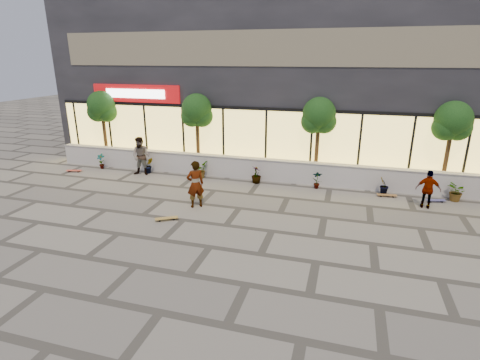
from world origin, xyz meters
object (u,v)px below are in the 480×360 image
(tree_west, at_px, (102,108))
(tree_east, at_px, (453,123))
(tree_midwest, at_px, (197,112))
(skater_right_near, at_px, (428,189))
(skater_center, at_px, (195,184))
(skateboard_left, at_px, (74,171))
(skateboard_right_far, at_px, (436,200))
(skater_left, at_px, (141,156))
(skateboard_right_near, at_px, (387,195))
(skateboard_center, at_px, (166,218))
(tree_mideast, at_px, (319,118))

(tree_west, bearing_deg, tree_east, 0.00)
(tree_west, bearing_deg, tree_midwest, 0.00)
(tree_west, distance_m, skater_right_near, 16.32)
(skater_center, xyz_separation_m, skateboard_left, (-7.83, 2.58, -0.86))
(skater_center, distance_m, skateboard_right_far, 9.75)
(skateboard_right_far, bearing_deg, skater_left, 165.51)
(tree_east, xyz_separation_m, skateboard_right_near, (-2.36, -1.50, -2.90))
(tree_east, xyz_separation_m, skateboard_left, (-17.50, -2.17, -2.91))
(tree_west, distance_m, skateboard_right_near, 15.01)
(skater_center, height_order, skater_left, skater_left)
(tree_midwest, relative_size, skater_right_near, 2.56)
(skateboard_center, bearing_deg, tree_midwest, 70.19)
(tree_midwest, xyz_separation_m, skateboard_right_far, (11.01, -1.58, -2.91))
(skateboard_left, bearing_deg, skater_right_near, -14.44)
(tree_midwest, height_order, skater_center, tree_midwest)
(skater_left, bearing_deg, skateboard_right_far, -5.81)
(skateboard_left, xyz_separation_m, skateboard_right_far, (17.01, 0.60, 0.00))
(tree_mideast, xyz_separation_m, skateboard_right_far, (5.01, -1.58, -2.91))
(skateboard_right_near, distance_m, skateboard_right_far, 1.87)
(tree_mideast, relative_size, skateboard_right_near, 4.72)
(tree_west, relative_size, tree_midwest, 1.00)
(skateboard_center, xyz_separation_m, skateboard_right_far, (9.71, 4.69, -0.00))
(skateboard_center, height_order, skateboard_right_far, skateboard_center)
(tree_west, bearing_deg, skateboard_right_near, -5.85)
(skater_center, relative_size, skater_right_near, 1.22)
(skateboard_right_near, bearing_deg, skateboard_right_far, -9.59)
(skater_right_near, relative_size, skateboard_right_far, 1.90)
(tree_west, distance_m, tree_midwest, 5.50)
(tree_east, bearing_deg, skater_right_near, -112.97)
(tree_west, height_order, skater_left, tree_west)
(skater_right_near, height_order, skateboard_left, skater_right_near)
(tree_east, distance_m, skateboard_center, 12.32)
(skateboard_center, bearing_deg, skater_left, 96.74)
(tree_west, xyz_separation_m, tree_east, (17.00, 0.00, 0.00))
(skateboard_center, bearing_deg, skateboard_right_far, -5.75)
(skater_center, xyz_separation_m, skateboard_right_near, (7.32, 3.25, -0.85))
(tree_east, height_order, skater_right_near, tree_east)
(skater_right_near, height_order, skateboard_center, skater_right_near)
(tree_mideast, height_order, skateboard_right_near, tree_mideast)
(skater_right_near, bearing_deg, skater_center, 22.45)
(skater_center, bearing_deg, tree_mideast, -169.25)
(skater_center, relative_size, skateboard_right_near, 2.26)
(tree_mideast, bearing_deg, skater_center, -131.29)
(skateboard_left, xyz_separation_m, skateboard_right_near, (15.14, 0.67, 0.00))
(tree_east, distance_m, skater_left, 14.10)
(skateboard_right_near, bearing_deg, tree_midwest, 163.44)
(tree_mideast, relative_size, skater_center, 2.09)
(skater_right_near, bearing_deg, skateboard_right_near, -25.35)
(tree_mideast, xyz_separation_m, skater_right_near, (4.50, -2.36, -2.22))
(tree_west, bearing_deg, tree_mideast, 0.00)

